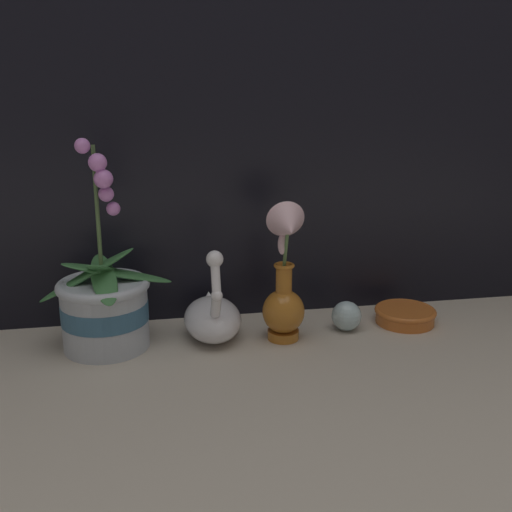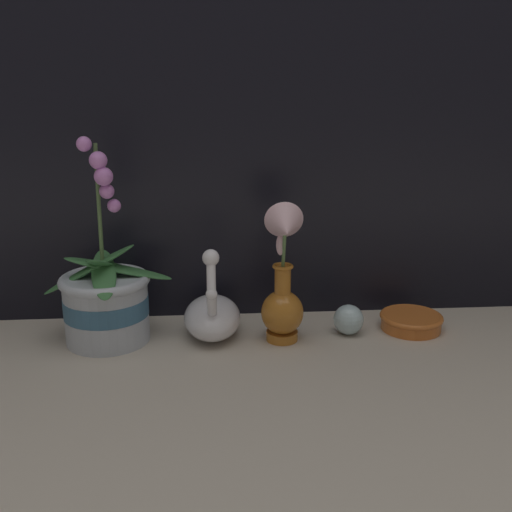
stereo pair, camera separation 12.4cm
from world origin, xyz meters
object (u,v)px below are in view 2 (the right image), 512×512
(glass_sphere, at_px, (349,320))
(amber_dish, at_px, (411,320))
(orchid_potted_plant, at_px, (106,299))
(blue_vase, at_px, (283,288))
(swan_figurine, at_px, (212,314))

(glass_sphere, height_order, amber_dish, glass_sphere)
(orchid_potted_plant, bearing_deg, glass_sphere, -0.54)
(blue_vase, xyz_separation_m, glass_sphere, (0.15, 0.03, -0.09))
(orchid_potted_plant, xyz_separation_m, swan_figurine, (0.22, 0.01, -0.04))
(amber_dish, bearing_deg, blue_vase, -170.98)
(swan_figurine, xyz_separation_m, blue_vase, (0.15, -0.05, 0.07))
(blue_vase, bearing_deg, glass_sphere, 11.72)
(amber_dish, bearing_deg, glass_sphere, -173.78)
(orchid_potted_plant, relative_size, blue_vase, 1.42)
(orchid_potted_plant, xyz_separation_m, blue_vase, (0.36, -0.04, 0.03))
(orchid_potted_plant, relative_size, amber_dish, 3.10)
(glass_sphere, xyz_separation_m, amber_dish, (0.14, 0.02, -0.01))
(glass_sphere, distance_m, amber_dish, 0.14)
(blue_vase, xyz_separation_m, amber_dish, (0.29, 0.05, -0.10))
(amber_dish, bearing_deg, orchid_potted_plant, -179.05)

